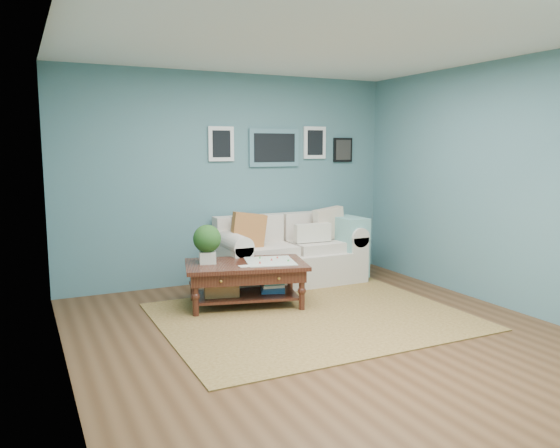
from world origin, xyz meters
TOP-DOWN VIEW (x-y plane):
  - room_shell at (0.02, 0.06)m, footprint 5.00×5.02m
  - area_rug at (0.17, 0.62)m, footprint 3.07×2.45m
  - loveseat at (0.69, 2.03)m, footprint 1.91×0.87m
  - coffee_table at (-0.36, 1.33)m, footprint 1.46×1.07m

SIDE VIEW (x-z plane):
  - area_rug at x=0.17m, z-range 0.00..0.01m
  - loveseat at x=0.69m, z-range -0.09..0.89m
  - coffee_table at x=-0.36m, z-range -0.05..0.87m
  - room_shell at x=0.02m, z-range 0.01..2.71m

